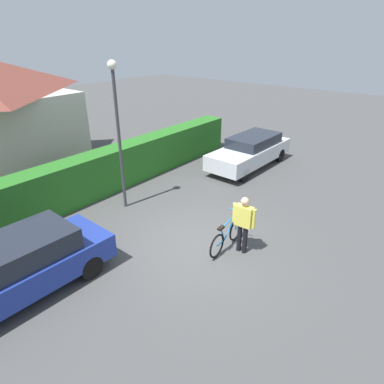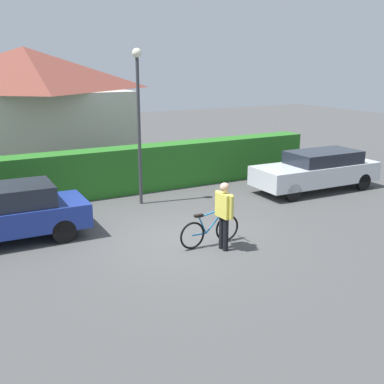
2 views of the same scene
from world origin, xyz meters
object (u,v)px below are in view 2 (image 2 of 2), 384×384
at_px(bicycle, 210,230).
at_px(fire_hydrant, 9,209).
at_px(parked_car_far, 317,170).
at_px(street_lamp, 138,108).
at_px(person_rider, 224,211).

relative_size(bicycle, fire_hydrant, 2.08).
xyz_separation_m(parked_car_far, street_lamp, (-5.99, 1.41, 2.28)).
bearing_deg(parked_car_far, person_rider, -152.10).
relative_size(bicycle, person_rider, 1.03).
distance_m(person_rider, street_lamp, 4.92).
bearing_deg(bicycle, fire_hydrant, 135.20).
bearing_deg(bicycle, person_rider, -73.54).
bearing_deg(parked_car_far, fire_hydrant, 172.18).
height_order(bicycle, person_rider, person_rider).
bearing_deg(fire_hydrant, street_lamp, 0.73).
xyz_separation_m(street_lamp, fire_hydrant, (-3.94, -0.05, -2.59)).
bearing_deg(street_lamp, fire_hydrant, -179.27).
relative_size(person_rider, street_lamp, 0.35).
xyz_separation_m(bicycle, fire_hydrant, (-4.04, 4.01, 0.04)).
height_order(bicycle, street_lamp, street_lamp).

